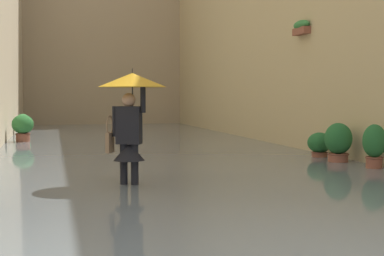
{
  "coord_description": "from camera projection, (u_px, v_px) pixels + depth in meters",
  "views": [
    {
      "loc": [
        2.44,
        4.06,
        1.55
      ],
      "look_at": [
        0.52,
        -3.69,
        1.09
      ],
      "focal_mm": 52.2,
      "sensor_mm": 36.0,
      "label": 1
    }
  ],
  "objects": [
    {
      "name": "potted_plant_far_right",
      "position": [
        23.0,
        128.0,
        17.13
      ],
      "size": [
        0.66,
        0.66,
        0.98
      ],
      "color": "brown",
      "rests_on": "ground_plane"
    },
    {
      "name": "ground_plane",
      "position": [
        141.0,
        149.0,
        16.21
      ],
      "size": [
        60.0,
        60.0,
        0.0
      ],
      "primitive_type": "plane",
      "color": "#605B56"
    },
    {
      "name": "potted_plant_near_left",
      "position": [
        338.0,
        143.0,
        11.88
      ],
      "size": [
        0.59,
        0.59,
        0.98
      ],
      "color": "brown",
      "rests_on": "ground_plane"
    },
    {
      "name": "flood_water",
      "position": [
        141.0,
        147.0,
        16.2
      ],
      "size": [
        8.53,
        29.94,
        0.15
      ],
      "primitive_type": "cube",
      "color": "slate",
      "rests_on": "ground_plane"
    },
    {
      "name": "potted_plant_mid_right",
      "position": [
        23.0,
        125.0,
        20.39
      ],
      "size": [
        0.55,
        0.55,
        0.9
      ],
      "color": "brown",
      "rests_on": "ground_plane"
    },
    {
      "name": "potted_plant_far_left",
      "position": [
        320.0,
        145.0,
        12.82
      ],
      "size": [
        0.56,
        0.56,
        0.71
      ],
      "color": "brown",
      "rests_on": "ground_plane"
    },
    {
      "name": "potted_plant_mid_left",
      "position": [
        374.0,
        146.0,
        10.81
      ],
      "size": [
        0.46,
        0.46,
        1.0
      ],
      "color": "brown",
      "rests_on": "ground_plane"
    },
    {
      "name": "person_wading",
      "position": [
        131.0,
        105.0,
        8.75
      ],
      "size": [
        1.08,
        1.08,
        1.98
      ],
      "color": "#4C4233",
      "rests_on": "ground_plane"
    }
  ]
}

